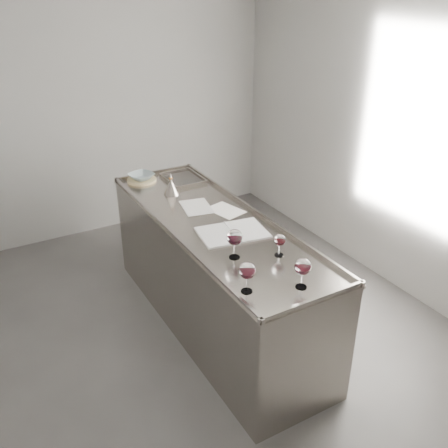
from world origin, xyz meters
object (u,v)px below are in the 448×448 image
wine_glass_small (280,241)px  ceramic_bowl (141,176)px  counter (215,275)px  wine_glass_middle (235,238)px  wine_funnel (171,188)px  wine_glass_right (303,267)px  wine_glass_left (247,271)px  notebook (233,233)px

wine_glass_small → ceramic_bowl: (-0.31, 1.72, -0.06)m
counter → wine_glass_middle: (-0.13, -0.52, 0.61)m
counter → wine_funnel: wine_funnel is taller
wine_glass_right → wine_funnel: (-0.09, 1.69, -0.08)m
ceramic_bowl → wine_glass_left: bearing=-93.1°
wine_glass_right → wine_glass_left: bearing=158.0°
wine_glass_left → ceramic_bowl: wine_glass_left is taller
wine_glass_left → wine_glass_right: same height
wine_funnel → wine_glass_left: bearing=-98.0°
counter → wine_glass_small: size_ratio=15.36×
notebook → wine_glass_small: bearing=-66.5°
wine_glass_small → notebook: bearing=104.6°
counter → notebook: 0.52m
wine_glass_right → counter: bearing=91.9°
wine_glass_left → wine_funnel: size_ratio=1.02×
counter → wine_glass_left: wine_glass_left is taller
wine_glass_right → wine_glass_small: (0.11, 0.38, -0.03)m
wine_glass_right → wine_glass_small: wine_glass_right is taller
wine_glass_right → notebook: size_ratio=0.37×
notebook → ceramic_bowl: size_ratio=2.48×
ceramic_bowl → counter: bearing=-81.2°
wine_glass_left → wine_funnel: wine_glass_left is taller
wine_glass_small → ceramic_bowl: size_ratio=0.73×
notebook → wine_funnel: wine_funnel is taller
wine_glass_middle → ceramic_bowl: wine_glass_middle is taller
counter → ceramic_bowl: ceramic_bowl is taller
wine_glass_middle → wine_funnel: wine_glass_middle is taller
wine_glass_left → wine_glass_small: (0.42, 0.25, -0.03)m
wine_glass_small → wine_funnel: 1.32m
counter → wine_funnel: size_ratio=12.45×
wine_glass_middle → notebook: size_ratio=0.39×
wine_glass_middle → notebook: 0.37m
counter → wine_glass_small: bearing=-77.6°
wine_glass_middle → ceramic_bowl: (-0.03, 1.60, -0.10)m
wine_glass_middle → ceramic_bowl: bearing=91.2°
wine_glass_right → wine_glass_small: size_ratio=1.25×
wine_glass_small → notebook: 0.45m
wine_glass_right → notebook: 0.82m
wine_glass_small → wine_funnel: size_ratio=0.81×
ceramic_bowl → wine_glass_middle: bearing=-88.8°
wine_glass_right → notebook: (-0.00, 0.81, -0.13)m
notebook → wine_funnel: 0.89m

